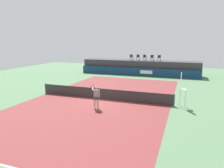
# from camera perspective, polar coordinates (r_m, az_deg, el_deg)

# --- Properties ---
(ground_plane) EXTENTS (48.00, 48.00, 0.00)m
(ground_plane) POSITION_cam_1_polar(r_m,az_deg,el_deg) (21.60, 0.49, -2.06)
(ground_plane) COLOR #4C704C
(court_inner) EXTENTS (12.00, 22.00, 0.00)m
(court_inner) POSITION_cam_1_polar(r_m,az_deg,el_deg) (18.89, -2.54, -4.09)
(court_inner) COLOR maroon
(court_inner) RESTS_ON ground
(line_near_baseline) EXTENTS (12.00, 0.10, 0.00)m
(line_near_baseline) POSITION_cam_1_polar(r_m,az_deg,el_deg) (10.44, -27.56, -19.20)
(line_near_baseline) COLOR white
(line_near_baseline) RESTS_ON court_inner
(sponsor_wall) EXTENTS (18.00, 0.22, 1.20)m
(sponsor_wall) POSITION_cam_1_polar(r_m,az_deg,el_deg) (31.41, 6.88, 3.31)
(sponsor_wall) COLOR navy
(sponsor_wall) RESTS_ON ground
(spectator_platform) EXTENTS (18.00, 2.80, 2.20)m
(spectator_platform) POSITION_cam_1_polar(r_m,az_deg,el_deg) (33.08, 7.61, 4.59)
(spectator_platform) COLOR #38383D
(spectator_platform) RESTS_ON ground
(spectator_chair_far_left) EXTENTS (0.47, 0.47, 0.89)m
(spectator_chair_far_left) POSITION_cam_1_polar(r_m,az_deg,el_deg) (33.04, 5.36, 7.41)
(spectator_chair_far_left) COLOR #1E232D
(spectator_chair_far_left) RESTS_ON spectator_platform
(spectator_chair_left) EXTENTS (0.47, 0.47, 0.89)m
(spectator_chair_left) POSITION_cam_1_polar(r_m,az_deg,el_deg) (32.94, 7.19, 7.35)
(spectator_chair_left) COLOR #1E232D
(spectator_chair_left) RESTS_ON spectator_platform
(spectator_chair_center) EXTENTS (0.45, 0.45, 0.89)m
(spectator_chair_center) POSITION_cam_1_polar(r_m,az_deg,el_deg) (32.82, 8.99, 7.29)
(spectator_chair_center) COLOR #1E232D
(spectator_chair_center) RESTS_ON spectator_platform
(spectator_chair_right) EXTENTS (0.46, 0.46, 0.89)m
(spectator_chair_right) POSITION_cam_1_polar(r_m,az_deg,el_deg) (32.39, 10.96, 7.16)
(spectator_chair_right) COLOR #1E232D
(spectator_chair_right) RESTS_ON spectator_platform
(spectator_chair_far_right) EXTENTS (0.48, 0.48, 0.89)m
(spectator_chair_far_right) POSITION_cam_1_polar(r_m,az_deg,el_deg) (32.22, 12.83, 7.06)
(spectator_chair_far_right) COLOR #1E232D
(spectator_chair_far_right) RESTS_ON spectator_platform
(umpire_chair) EXTENTS (0.48, 0.48, 2.76)m
(umpire_chair) POSITION_cam_1_polar(r_m,az_deg,el_deg) (17.15, 18.62, -0.87)
(umpire_chair) COLOR white
(umpire_chair) RESTS_ON ground
(tennis_net) EXTENTS (12.40, 0.02, 0.95)m
(tennis_net) POSITION_cam_1_polar(r_m,az_deg,el_deg) (18.77, -2.56, -2.70)
(tennis_net) COLOR #2D2D2D
(tennis_net) RESTS_ON ground
(net_post_near) EXTENTS (0.10, 0.10, 1.00)m
(net_post_near) POSITION_cam_1_polar(r_m,az_deg,el_deg) (21.83, -17.78, -1.13)
(net_post_near) COLOR #4C4C51
(net_post_near) RESTS_ON ground
(net_post_far) EXTENTS (0.10, 0.10, 1.00)m
(net_post_far) POSITION_cam_1_polar(r_m,az_deg,el_deg) (17.44, 16.69, -4.23)
(net_post_far) COLOR #4C4C51
(net_post_far) RESTS_ON ground
(tennis_player) EXTENTS (1.04, 1.05, 1.77)m
(tennis_player) POSITION_cam_1_polar(r_m,az_deg,el_deg) (16.07, -4.42, -3.40)
(tennis_player) COLOR white
(tennis_player) RESTS_ON court_inner
(tennis_ball) EXTENTS (0.07, 0.07, 0.07)m
(tennis_ball) POSITION_cam_1_polar(r_m,az_deg,el_deg) (18.71, 1.96, -4.12)
(tennis_ball) COLOR #D8EA33
(tennis_ball) RESTS_ON court_inner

